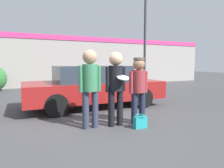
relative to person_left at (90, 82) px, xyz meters
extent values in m
plane|color=#3F3F42|center=(0.39, 0.20, -1.06)|extent=(56.00, 56.00, 0.00)
cube|color=gray|center=(0.39, 8.77, 0.56)|extent=(24.00, 0.18, 3.24)
cube|color=#E0337A|center=(0.39, 8.66, 2.03)|extent=(24.00, 0.04, 0.30)
cylinder|color=#2D3347|center=(-0.11, 0.00, -0.63)|extent=(0.15, 0.15, 0.84)
cylinder|color=#2D3347|center=(0.11, 0.00, -0.63)|extent=(0.15, 0.15, 0.84)
cylinder|color=#33724C|center=(0.00, 0.00, 0.09)|extent=(0.34, 0.34, 0.60)
cylinder|color=#33724C|center=(-0.21, 0.00, 0.07)|extent=(0.09, 0.09, 0.58)
cylinder|color=#33724C|center=(0.21, 0.00, 0.07)|extent=(0.09, 0.09, 0.58)
sphere|color=tan|center=(0.00, 0.00, 0.54)|extent=(0.32, 0.32, 0.32)
cylinder|color=black|center=(0.48, -0.08, -0.64)|extent=(0.15, 0.15, 0.83)
cylinder|color=black|center=(0.70, -0.08, -0.64)|extent=(0.15, 0.15, 0.83)
cylinder|color=black|center=(0.59, -0.08, 0.06)|extent=(0.33, 0.33, 0.58)
cylinder|color=black|center=(0.39, -0.08, 0.04)|extent=(0.09, 0.09, 0.57)
cylinder|color=black|center=(0.79, -0.08, 0.04)|extent=(0.09, 0.09, 0.57)
sphere|color=tan|center=(0.59, -0.08, 0.51)|extent=(0.31, 0.31, 0.31)
cylinder|color=white|center=(0.65, -0.33, 0.09)|extent=(0.27, 0.26, 0.10)
cylinder|color=#1E2338|center=(1.07, -0.13, -0.67)|extent=(0.15, 0.15, 0.76)
cylinder|color=#1E2338|center=(1.29, -0.13, -0.67)|extent=(0.15, 0.15, 0.76)
cylinder|color=maroon|center=(1.18, -0.13, -0.02)|extent=(0.33, 0.33, 0.54)
cylinder|color=maroon|center=(0.98, -0.13, -0.05)|extent=(0.09, 0.09, 0.52)
cylinder|color=maroon|center=(1.38, -0.13, -0.05)|extent=(0.09, 0.09, 0.52)
sphere|color=#8C664C|center=(1.18, -0.13, 0.39)|extent=(0.29, 0.29, 0.29)
cylinder|color=#4C4742|center=(1.18, -0.13, 0.51)|extent=(0.26, 0.26, 0.06)
cube|color=maroon|center=(0.85, 2.16, -0.49)|extent=(4.51, 1.95, 0.58)
cube|color=#28333D|center=(0.76, 2.16, 0.06)|extent=(2.35, 1.67, 0.52)
cylinder|color=black|center=(2.25, 3.04, -0.73)|extent=(0.65, 0.22, 0.65)
cylinder|color=black|center=(2.25, 1.29, -0.73)|extent=(0.65, 0.22, 0.65)
cylinder|color=black|center=(-0.55, 3.04, -0.73)|extent=(0.65, 0.22, 0.65)
cylinder|color=black|center=(-0.55, 1.29, -0.73)|extent=(0.65, 0.22, 0.65)
cylinder|color=#38383D|center=(4.11, 4.02, 2.01)|extent=(0.12, 0.12, 6.13)
cube|color=teal|center=(1.02, -0.46, -0.92)|extent=(0.30, 0.14, 0.26)
torus|color=teal|center=(1.02, -0.46, -0.76)|extent=(0.23, 0.23, 0.02)
camera|label=1|loc=(-1.38, -4.21, 0.40)|focal=32.00mm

